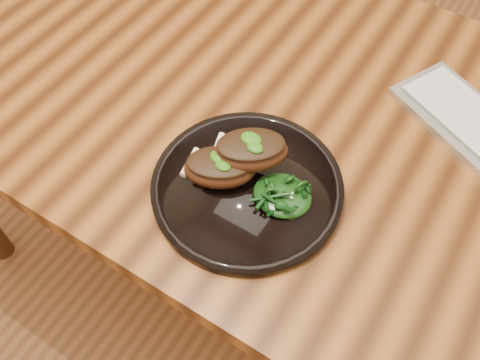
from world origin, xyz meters
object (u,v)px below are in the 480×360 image
Objects in this scene: desk at (291,137)px; plate at (247,187)px; greens_heap at (283,193)px; lamb_chop_front at (219,167)px.

plate is at bearing -83.18° from desk.
greens_heap is (0.06, 0.01, 0.02)m from plate.
desk is 5.38× the size of plate.
lamb_chop_front reaches higher than plate.
lamb_chop_front is at bearing -166.03° from plate.
lamb_chop_front reaches higher than greens_heap.
plate is 2.28× the size of lamb_chop_front.
desk is at bearing 113.37° from greens_heap.
desk is 0.24m from greens_heap.
plate is 0.05m from lamb_chop_front.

